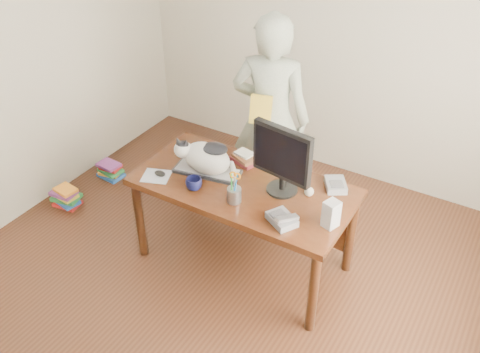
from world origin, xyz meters
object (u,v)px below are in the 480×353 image
keyboard (207,171)px  book_stack (245,158)px  coffee_mug (194,184)px  book_pile_b (110,170)px  speaker (331,214)px  mouse (160,173)px  book_pile_a (66,197)px  person (270,119)px  pen_cup (234,193)px  baseball (309,192)px  phone (282,219)px  calculator (336,185)px  cat (205,157)px  monitor (282,157)px  desk (249,195)px

keyboard → book_stack: (0.17, 0.27, 0.02)m
coffee_mug → book_pile_b: 1.72m
speaker → book_pile_b: bearing=-172.1°
mouse → book_pile_a: 1.35m
book_stack → person: size_ratio=0.14×
pen_cup → mouse: 0.64m
mouse → book_pile_a: size_ratio=0.39×
coffee_mug → baseball: 0.82m
phone → coffee_mug: bearing=-151.4°
coffee_mug → person: 0.98m
baseball → person: bearing=136.1°
calculator → book_stack: bearing=150.5°
keyboard → book_stack: bearing=48.2°
cat → baseball: (0.79, 0.13, -0.11)m
cat → baseball: bearing=-0.7°
keyboard → phone: size_ratio=2.18×
speaker → book_pile_a: 2.58m
book_pile_a → book_pile_b: size_ratio=1.05×
cat → pen_cup: bearing=-37.7°
pen_cup → baseball: (0.41, 0.33, -0.04)m
monitor → baseball: 0.33m
cat → book_stack: 0.35m
pen_cup → phone: size_ratio=1.04×
baseball → person: (-0.65, 0.62, 0.11)m
coffee_mug → phone: coffee_mug is taller
book_pile_a → desk: bearing=9.0°
pen_cup → calculator: (0.54, 0.51, -0.04)m
person → baseball: bearing=121.7°
cat → person: person is taller
monitor → book_pile_b: (-1.99, 0.29, -0.97)m
mouse → phone: 1.02m
pen_cup → calculator: bearing=43.5°
cat → pen_cup: cat is taller
monitor → baseball: (0.19, 0.06, -0.26)m
cat → mouse: bearing=-151.7°
monitor → book_pile_b: size_ratio=2.00×
keyboard → book_stack: book_stack is taller
person → keyboard: bearing=66.1°
desk → phone: size_ratio=6.65×
desk → book_pile_a: 1.85m
calculator → person: (-0.77, 0.44, 0.12)m
pen_cup → phone: bearing=-4.9°
coffee_mug → cat: bearing=103.3°
desk → mouse: size_ratio=15.18×
calculator → coffee_mug: bearing=179.3°
phone → speaker: speaker is taller
keyboard → book_pile_a: (-1.44, -0.19, -0.68)m
mouse → pen_cup: bearing=-19.5°
pen_cup → coffee_mug: 0.32m
keyboard → pen_cup: size_ratio=2.09×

